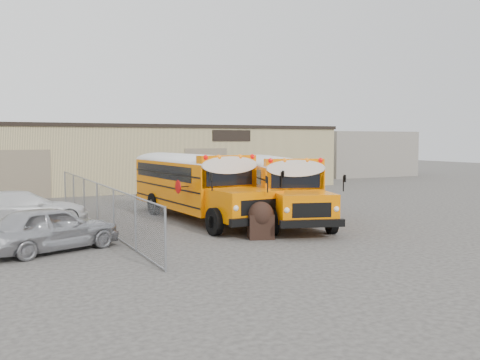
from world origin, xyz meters
name	(u,v)px	position (x,y,z in m)	size (l,w,h in m)	color
ground	(256,225)	(0.00, 0.00, 0.00)	(120.00, 120.00, 0.00)	#383633
warehouse	(131,156)	(0.00, 19.99, 2.37)	(30.20, 10.20, 4.67)	#D1BD81
chainlink_fence	(97,204)	(-6.00, 3.00, 0.90)	(0.07, 18.07, 1.81)	gray
distant_building_right	(353,154)	(24.00, 24.00, 2.20)	(10.00, 8.00, 4.40)	gray
school_bus_left	(148,173)	(-1.98, 9.09, 1.74)	(3.26, 10.43, 3.01)	orange
school_bus_right	(251,174)	(3.35, 6.87, 1.67)	(5.07, 10.13, 2.89)	orange
tarp_bundle	(261,220)	(-1.28, -2.74, 0.69)	(1.13, 1.07, 1.35)	black
car_silver	(51,228)	(-8.44, -1.75, 0.75)	(1.77, 4.40, 1.50)	#B2B3B7
car_white	(23,209)	(-8.84, 3.83, 0.75)	(2.11, 5.18, 1.50)	silver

